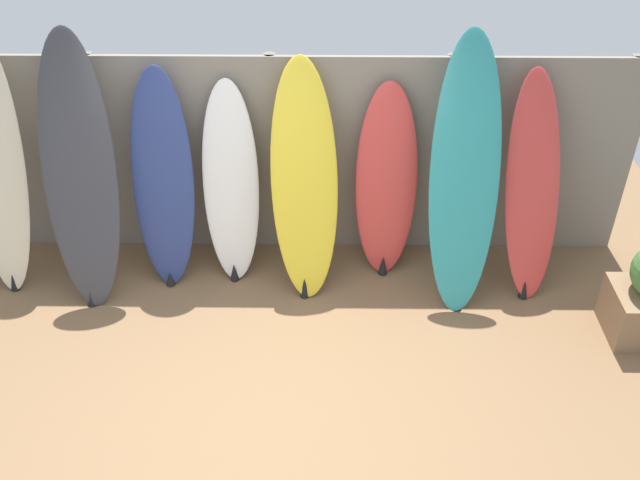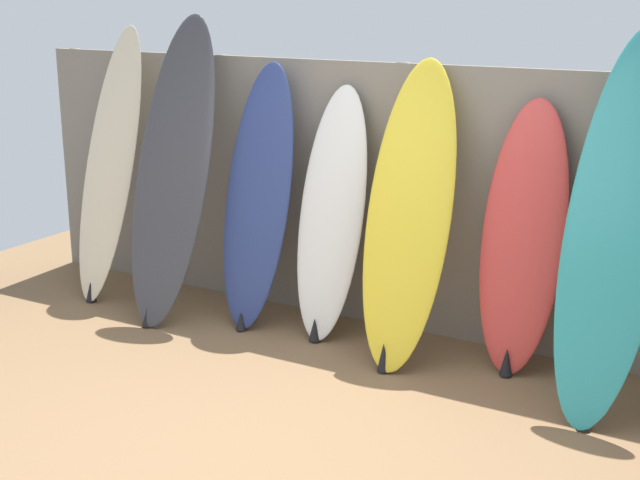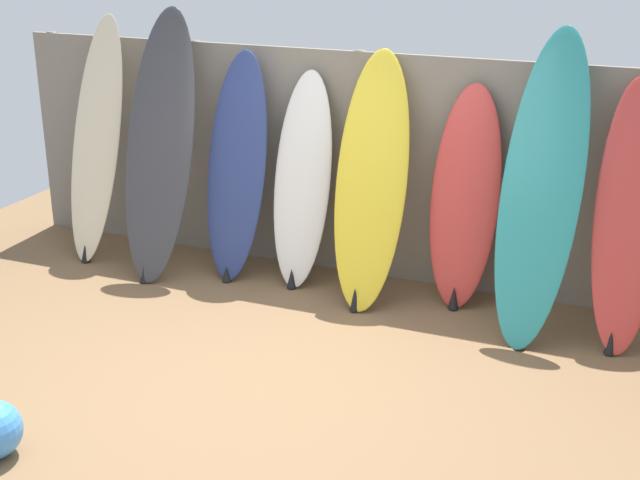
{
  "view_description": "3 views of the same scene",
  "coord_description": "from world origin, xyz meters",
  "px_view_note": "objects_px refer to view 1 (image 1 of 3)",
  "views": [
    {
      "loc": [
        0.46,
        -3.32,
        3.87
      ],
      "look_at": [
        0.41,
        0.55,
        1.09
      ],
      "focal_mm": 40.0,
      "sensor_mm": 36.0,
      "label": 1
    },
    {
      "loc": [
        2.43,
        -3.31,
        2.25
      ],
      "look_at": [
        0.01,
        0.93,
        0.88
      ],
      "focal_mm": 50.0,
      "sensor_mm": 36.0,
      "label": 2
    },
    {
      "loc": [
        2.33,
        -4.43,
        2.8
      ],
      "look_at": [
        0.18,
        0.79,
        0.71
      ],
      "focal_mm": 50.0,
      "sensor_mm": 36.0,
      "label": 3
    }
  ],
  "objects_px": {
    "surfboard_white_3": "(231,185)",
    "surfboard_red_7": "(532,189)",
    "surfboard_red_5": "(386,183)",
    "surfboard_navy_2": "(163,181)",
    "surfboard_yellow_4": "(304,183)",
    "surfboard_teal_6": "(465,177)",
    "surfboard_charcoal_1": "(80,174)"
  },
  "relations": [
    {
      "from": "surfboard_charcoal_1",
      "to": "surfboard_teal_6",
      "type": "bearing_deg",
      "value": 0.12
    },
    {
      "from": "surfboard_white_3",
      "to": "surfboard_yellow_4",
      "type": "distance_m",
      "value": 0.63
    },
    {
      "from": "surfboard_navy_2",
      "to": "surfboard_teal_6",
      "type": "height_order",
      "value": "surfboard_teal_6"
    },
    {
      "from": "surfboard_red_7",
      "to": "surfboard_charcoal_1",
      "type": "bearing_deg",
      "value": -178.59
    },
    {
      "from": "surfboard_charcoal_1",
      "to": "surfboard_red_5",
      "type": "xyz_separation_m",
      "value": [
        2.42,
        0.27,
        -0.23
      ]
    },
    {
      "from": "surfboard_white_3",
      "to": "surfboard_teal_6",
      "type": "distance_m",
      "value": 1.88
    },
    {
      "from": "surfboard_red_7",
      "to": "surfboard_red_5",
      "type": "bearing_deg",
      "value": 171.03
    },
    {
      "from": "surfboard_teal_6",
      "to": "surfboard_red_7",
      "type": "bearing_deg",
      "value": 8.15
    },
    {
      "from": "surfboard_charcoal_1",
      "to": "surfboard_yellow_4",
      "type": "distance_m",
      "value": 1.76
    },
    {
      "from": "surfboard_yellow_4",
      "to": "surfboard_navy_2",
      "type": "bearing_deg",
      "value": 177.44
    },
    {
      "from": "surfboard_white_3",
      "to": "surfboard_red_7",
      "type": "xyz_separation_m",
      "value": [
        2.43,
        -0.13,
        0.06
      ]
    },
    {
      "from": "surfboard_yellow_4",
      "to": "surfboard_red_5",
      "type": "xyz_separation_m",
      "value": [
        0.67,
        0.17,
        -0.1
      ]
    },
    {
      "from": "surfboard_navy_2",
      "to": "surfboard_yellow_4",
      "type": "bearing_deg",
      "value": -2.56
    },
    {
      "from": "surfboard_red_5",
      "to": "surfboard_charcoal_1",
      "type": "bearing_deg",
      "value": -173.63
    },
    {
      "from": "surfboard_yellow_4",
      "to": "surfboard_teal_6",
      "type": "distance_m",
      "value": 1.26
    },
    {
      "from": "surfboard_red_5",
      "to": "surfboard_teal_6",
      "type": "xyz_separation_m",
      "value": [
        0.58,
        -0.26,
        0.22
      ]
    },
    {
      "from": "surfboard_navy_2",
      "to": "surfboard_red_7",
      "type": "xyz_separation_m",
      "value": [
        2.97,
        -0.06,
        -0.01
      ]
    },
    {
      "from": "surfboard_navy_2",
      "to": "surfboard_red_7",
      "type": "distance_m",
      "value": 2.97
    },
    {
      "from": "surfboard_white_3",
      "to": "surfboard_yellow_4",
      "type": "xyz_separation_m",
      "value": [
        0.61,
        -0.12,
        0.1
      ]
    },
    {
      "from": "surfboard_charcoal_1",
      "to": "surfboard_navy_2",
      "type": "distance_m",
      "value": 0.64
    },
    {
      "from": "surfboard_charcoal_1",
      "to": "surfboard_teal_6",
      "type": "distance_m",
      "value": 3.0
    },
    {
      "from": "surfboard_navy_2",
      "to": "surfboard_teal_6",
      "type": "relative_size",
      "value": 0.86
    },
    {
      "from": "surfboard_charcoal_1",
      "to": "surfboard_white_3",
      "type": "height_order",
      "value": "surfboard_charcoal_1"
    },
    {
      "from": "surfboard_navy_2",
      "to": "surfboard_red_5",
      "type": "height_order",
      "value": "surfboard_navy_2"
    },
    {
      "from": "surfboard_white_3",
      "to": "surfboard_charcoal_1",
      "type": "bearing_deg",
      "value": -169.17
    },
    {
      "from": "surfboard_red_5",
      "to": "surfboard_navy_2",
      "type": "bearing_deg",
      "value": -176.25
    },
    {
      "from": "surfboard_white_3",
      "to": "surfboard_red_5",
      "type": "xyz_separation_m",
      "value": [
        1.28,
        0.05,
        -0.01
      ]
    },
    {
      "from": "surfboard_charcoal_1",
      "to": "surfboard_red_5",
      "type": "distance_m",
      "value": 2.44
    },
    {
      "from": "surfboard_yellow_4",
      "to": "surfboard_teal_6",
      "type": "xyz_separation_m",
      "value": [
        1.25,
        -0.09,
        0.12
      ]
    },
    {
      "from": "surfboard_red_5",
      "to": "surfboard_teal_6",
      "type": "height_order",
      "value": "surfboard_teal_6"
    },
    {
      "from": "surfboard_charcoal_1",
      "to": "surfboard_navy_2",
      "type": "relative_size",
      "value": 1.17
    },
    {
      "from": "surfboard_navy_2",
      "to": "surfboard_yellow_4",
      "type": "height_order",
      "value": "surfboard_yellow_4"
    }
  ]
}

